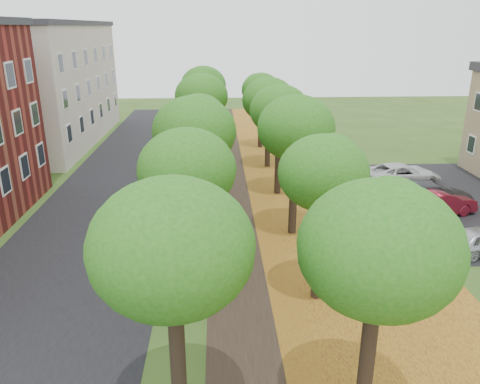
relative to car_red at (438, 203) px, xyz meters
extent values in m
cube|color=black|center=(-18.50, 1.09, -0.72)|extent=(8.00, 70.00, 0.01)
cube|color=black|center=(-11.00, 1.09, -0.72)|extent=(3.20, 70.00, 0.01)
cube|color=#B78721|center=(-6.00, 1.09, -0.72)|extent=(7.50, 70.00, 0.01)
cube|color=black|center=(2.50, 2.09, -0.72)|extent=(9.00, 16.00, 0.01)
cylinder|color=black|center=(-13.20, -13.91, 1.24)|extent=(0.40, 0.40, 3.92)
ellipsoid|color=#216114|center=(-13.20, -13.91, 4.36)|extent=(3.57, 3.57, 3.03)
cylinder|color=black|center=(-13.20, -7.91, 1.24)|extent=(0.40, 0.40, 3.92)
ellipsoid|color=#216114|center=(-13.20, -7.91, 4.36)|extent=(3.57, 3.57, 3.03)
cylinder|color=black|center=(-13.20, -1.91, 1.24)|extent=(0.40, 0.40, 3.92)
ellipsoid|color=#216114|center=(-13.20, -1.91, 4.36)|extent=(3.57, 3.57, 3.03)
cylinder|color=black|center=(-13.20, 4.09, 1.24)|extent=(0.40, 0.40, 3.92)
ellipsoid|color=#216114|center=(-13.20, 4.09, 4.36)|extent=(3.57, 3.57, 3.03)
cylinder|color=black|center=(-13.20, 10.09, 1.24)|extent=(0.40, 0.40, 3.92)
ellipsoid|color=#216114|center=(-13.20, 10.09, 4.36)|extent=(3.57, 3.57, 3.03)
cylinder|color=black|center=(-13.20, 16.09, 1.24)|extent=(0.40, 0.40, 3.92)
ellipsoid|color=#216114|center=(-13.20, 16.09, 4.36)|extent=(3.57, 3.57, 3.03)
cylinder|color=black|center=(-8.40, -13.91, 1.24)|extent=(0.40, 0.40, 3.92)
ellipsoid|color=#216114|center=(-8.40, -13.91, 4.36)|extent=(3.57, 3.57, 3.03)
cylinder|color=black|center=(-8.40, -7.91, 1.24)|extent=(0.40, 0.40, 3.92)
ellipsoid|color=#216114|center=(-8.40, -7.91, 4.36)|extent=(3.57, 3.57, 3.03)
cylinder|color=black|center=(-8.40, -1.91, 1.24)|extent=(0.40, 0.40, 3.92)
ellipsoid|color=#216114|center=(-8.40, -1.91, 4.36)|extent=(3.57, 3.57, 3.03)
cylinder|color=black|center=(-8.40, 4.09, 1.24)|extent=(0.40, 0.40, 3.92)
ellipsoid|color=#216114|center=(-8.40, 4.09, 4.36)|extent=(3.57, 3.57, 3.03)
cylinder|color=black|center=(-8.40, 10.09, 1.24)|extent=(0.40, 0.40, 3.92)
ellipsoid|color=#216114|center=(-8.40, 10.09, 4.36)|extent=(3.57, 3.57, 3.03)
cylinder|color=black|center=(-8.40, 16.09, 1.24)|extent=(0.40, 0.40, 3.92)
ellipsoid|color=#216114|center=(-8.40, 16.09, 4.36)|extent=(3.57, 3.57, 3.03)
cube|color=beige|center=(-28.00, 19.09, 4.28)|extent=(10.00, 20.00, 10.00)
cube|color=#2D2D33|center=(-28.00, 19.09, 9.48)|extent=(10.30, 20.30, 0.40)
imported|color=maroon|center=(0.00, 0.00, 0.00)|extent=(4.64, 2.75, 1.44)
imported|color=#302F34|center=(0.00, 1.04, 0.04)|extent=(5.54, 2.92, 1.53)
imported|color=silver|center=(0.00, 5.33, -0.01)|extent=(5.40, 3.10, 1.42)
camera|label=1|loc=(-12.13, -23.55, 9.19)|focal=35.00mm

